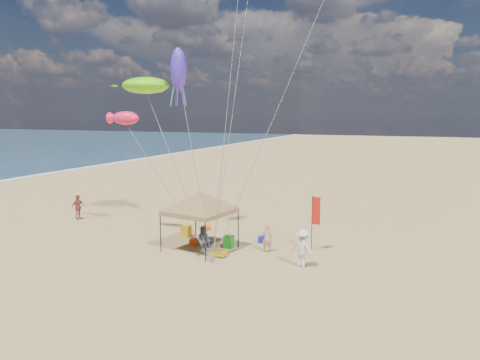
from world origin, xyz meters
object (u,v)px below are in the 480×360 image
Objects in this scene: cooler_red at (195,242)px; person_near_a at (267,238)px; feather_flag at (315,214)px; person_near_c at (302,248)px; person_far_a at (78,207)px; cooler_blue at (263,240)px; person_near_b at (204,241)px; beach_cart at (218,253)px; chair_green at (229,242)px; chair_yellow at (186,231)px; canopy_tent at (200,193)px.

cooler_red is 4.33m from person_near_a.
person_near_c is (0.11, -3.03, -1.10)m from feather_flag.
person_far_a is (-17.55, 0.93, -1.16)m from feather_flag.
cooler_blue is 0.28× the size of person_near_c.
person_near_b is at bearing -120.50° from cooler_blue.
person_far_a is at bearing 162.72° from beach_cart.
cooler_red is at bearing -23.37° from person_near_a.
chair_green reaches higher than cooler_blue.
person_near_b is at bearing -148.06° from feather_flag.
person_near_c reaches higher than chair_yellow.
chair_yellow is (-2.05, 2.06, -2.86)m from canopy_tent.
canopy_tent is at bearing -146.38° from chair_green.
person_near_a is 0.81× the size of person_near_c.
person_near_c is (4.60, 0.10, 0.76)m from beach_cart.
cooler_red is 0.28× the size of person_near_c.
cooler_red is 0.77× the size of chair_yellow.
chair_green is at bearing 41.92° from person_near_b.
chair_green is 5.03m from person_near_c.
person_far_a is at bearing 172.96° from chair_yellow.
person_far_a is (-17.66, 3.96, -0.06)m from person_near_c.
canopy_tent is 3.95× the size of person_near_a.
cooler_red is 2.01m from chair_yellow.
chair_yellow is at bearing 134.87° from canopy_tent.
chair_yellow reaches higher than cooler_blue.
chair_green is at bearing 8.19° from cooler_red.
chair_green reaches higher than cooler_red.
feather_flag is 5.73× the size of cooler_red.
person_near_b is (-0.75, -0.13, 0.62)m from beach_cart.
person_near_b reaches higher than cooler_red.
cooler_blue is at bearing 30.30° from person_near_b.
person_far_a reaches higher than beach_cart.
person_far_a reaches higher than cooler_red.
person_near_c is at bearing -18.91° from chair_yellow.
person_near_b is (-0.64, -1.86, 0.47)m from chair_green.
person_near_b is (-2.88, -1.97, 0.04)m from person_near_a.
person_near_a is at bearing 5.17° from person_near_b.
canopy_tent is at bearing 97.77° from person_near_b.
feather_flag reaches higher than person_far_a.
chair_yellow is 0.43× the size of person_near_b.
chair_green is 2.29m from person_near_a.
canopy_tent is at bearing 150.72° from beach_cart.
beach_cart is at bearing -86.19° from chair_green.
cooler_blue reaches higher than beach_cart.
person_near_b is at bearing -53.03° from canopy_tent.
chair_green is at bearing -130.60° from cooler_blue.
canopy_tent is 4.08m from chair_yellow.
feather_flag is 1.72× the size of person_far_a.
person_near_c is at bearing -45.89° from cooler_blue.
person_far_a is at bearing 177.56° from cooler_blue.
beach_cart is (-4.49, -3.13, -1.87)m from feather_flag.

